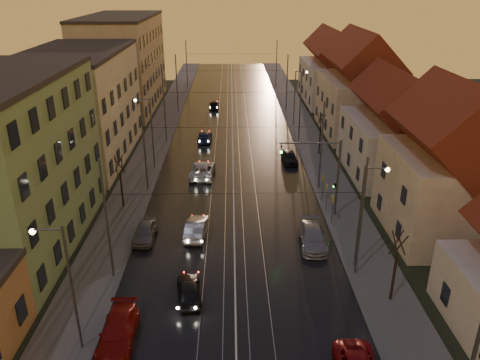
{
  "coord_description": "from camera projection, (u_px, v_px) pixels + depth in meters",
  "views": [
    {
      "loc": [
        -0.19,
        -18.94,
        19.47
      ],
      "look_at": [
        0.57,
        19.23,
        3.06
      ],
      "focal_mm": 35.0,
      "sensor_mm": 36.0,
      "label": 1
    }
  ],
  "objects": [
    {
      "name": "catenary_pole_r_5",
      "position": [
        276.0,
        64.0,
        89.6
      ],
      "size": [
        0.16,
        0.16,
        9.0
      ],
      "primitive_type": "cylinder",
      "color": "#595B60",
      "rests_on": "ground"
    },
    {
      "name": "catenary_pole_l_4",
      "position": [
        177.0,
        84.0,
        72.76
      ],
      "size": [
        0.16,
        0.16,
        9.0
      ],
      "primitive_type": "cylinder",
      "color": "#595B60",
      "rests_on": "ground"
    },
    {
      "name": "catenary_pole_l_2",
      "position": [
        144.0,
        148.0,
        45.2
      ],
      "size": [
        0.16,
        0.16,
        9.0
      ],
      "primitive_type": "cylinder",
      "color": "#595B60",
      "rests_on": "ground"
    },
    {
      "name": "catenary_pole_r_4",
      "position": [
        287.0,
        83.0,
        73.07
      ],
      "size": [
        0.16,
        0.16,
        9.0
      ],
      "primitive_type": "cylinder",
      "color": "#595B60",
      "rests_on": "ground"
    },
    {
      "name": "bare_tree_1",
      "position": [
        395.0,
        269.0,
        29.8
      ],
      "size": [
        1.09,
        1.09,
        5.11
      ],
      "color": "black",
      "rests_on": "ground"
    },
    {
      "name": "parked_right_2",
      "position": [
        289.0,
        157.0,
        53.74
      ],
      "size": [
        1.8,
        4.05,
        1.36
      ],
      "primitive_type": "imported",
      "rotation": [
        0.0,
        0.0,
        0.05
      ],
      "color": "black",
      "rests_on": "ground"
    },
    {
      "name": "catenary_pole_l_5",
      "position": [
        187.0,
        65.0,
        89.29
      ],
      "size": [
        0.16,
        0.16,
        9.0
      ],
      "primitive_type": "cylinder",
      "color": "#595B60",
      "rests_on": "ground"
    },
    {
      "name": "traffic_light_mast",
      "position": [
        327.0,
        168.0,
        39.95
      ],
      "size": [
        5.3,
        0.32,
        7.2
      ],
      "color": "#595B60",
      "rests_on": "ground"
    },
    {
      "name": "catenary_pole_r_2",
      "position": [
        321.0,
        146.0,
        45.51
      ],
      "size": [
        0.16,
        0.16,
        9.0
      ],
      "primitive_type": "cylinder",
      "color": "#595B60",
      "rests_on": "ground"
    },
    {
      "name": "catenary_pole_l_3",
      "position": [
        164.0,
        108.0,
        58.98
      ],
      "size": [
        0.16,
        0.16,
        9.0
      ],
      "primitive_type": "cylinder",
      "color": "#595B60",
      "rests_on": "ground"
    },
    {
      "name": "driving_car_2",
      "position": [
        203.0,
        170.0,
        49.95
      ],
      "size": [
        2.77,
        5.37,
        1.45
      ],
      "primitive_type": "imported",
      "rotation": [
        0.0,
        0.0,
        3.07
      ],
      "color": "#BDBDBD",
      "rests_on": "ground"
    },
    {
      "name": "catenary_pole_r_1",
      "position": [
        361.0,
        219.0,
        31.73
      ],
      "size": [
        0.16,
        0.16,
        9.0
      ],
      "primitive_type": "cylinder",
      "color": "#595B60",
      "rests_on": "ground"
    },
    {
      "name": "parked_left_2",
      "position": [
        118.0,
        332.0,
        27.08
      ],
      "size": [
        2.0,
        4.8,
        1.38
      ],
      "primitive_type": "imported",
      "rotation": [
        0.0,
        0.0,
        0.01
      ],
      "color": "maroon",
      "rests_on": "ground"
    },
    {
      "name": "bare_tree_0",
      "position": [
        121.0,
        183.0,
        42.29
      ],
      "size": [
        1.09,
        1.09,
        5.11
      ],
      "color": "black",
      "rests_on": "ground"
    },
    {
      "name": "apartment_left_3",
      "position": [
        123.0,
        64.0,
        75.28
      ],
      "size": [
        10.0,
        24.0,
        14.0
      ],
      "primitive_type": "cube",
      "color": "#9E8766",
      "rests_on": "ground"
    },
    {
      "name": "bare_tree_2",
      "position": [
        320.0,
        135.0,
        55.53
      ],
      "size": [
        1.09,
        1.09,
        5.11
      ],
      "color": "black",
      "rests_on": "ground"
    },
    {
      "name": "apartment_left_2",
      "position": [
        80.0,
        107.0,
        53.63
      ],
      "size": [
        10.0,
        20.0,
        12.0
      ],
      "primitive_type": "cube",
      "color": "#C4B797",
      "rests_on": "ground"
    },
    {
      "name": "driving_car_3",
      "position": [
        205.0,
        137.0,
        60.88
      ],
      "size": [
        1.85,
        4.32,
        1.24
      ],
      "primitive_type": "imported",
      "rotation": [
        0.0,
        0.0,
        3.12
      ],
      "color": "#162144",
      "rests_on": "ground"
    },
    {
      "name": "tram_rail_1",
      "position": [
        227.0,
        139.0,
        61.79
      ],
      "size": [
        0.06,
        120.0,
        0.03
      ],
      "primitive_type": "cube",
      "color": "gray",
      "rests_on": "road"
    },
    {
      "name": "tram_rail_2",
      "position": [
        238.0,
        139.0,
        61.82
      ],
      "size": [
        0.06,
        120.0,
        0.03
      ],
      "primitive_type": "cube",
      "color": "gray",
      "rests_on": "road"
    },
    {
      "name": "tram_rail_0",
      "position": [
        216.0,
        139.0,
        61.77
      ],
      "size": [
        0.06,
        120.0,
        0.03
      ],
      "primitive_type": "cube",
      "color": "gray",
      "rests_on": "road"
    },
    {
      "name": "sidewalk_right",
      "position": [
        308.0,
        138.0,
        61.98
      ],
      "size": [
        4.0,
        120.0,
        0.15
      ],
      "primitive_type": "cube",
      "color": "#4C4C4C",
      "rests_on": "ground"
    },
    {
      "name": "tram_rail_3",
      "position": [
        249.0,
        139.0,
        61.85
      ],
      "size": [
        0.06,
        120.0,
        0.03
      ],
      "primitive_type": "cube",
      "color": "gray",
      "rests_on": "road"
    },
    {
      "name": "catenary_pole_r_3",
      "position": [
        300.0,
        108.0,
        59.29
      ],
      "size": [
        0.16,
        0.16,
        9.0
      ],
      "primitive_type": "cylinder",
      "color": "#595B60",
      "rests_on": "ground"
    },
    {
      "name": "house_right_2",
      "position": [
        394.0,
        132.0,
        49.28
      ],
      "size": [
        9.18,
        12.24,
        9.2
      ],
      "color": "beige",
      "rests_on": "ground"
    },
    {
      "name": "house_right_1",
      "position": [
        448.0,
        172.0,
        37.02
      ],
      "size": [
        8.67,
        10.2,
        10.8
      ],
      "color": "#B6A78C",
      "rests_on": "ground"
    },
    {
      "name": "road",
      "position": [
        233.0,
        139.0,
        61.82
      ],
      "size": [
        16.0,
        120.0,
        0.04
      ],
      "primitive_type": "cube",
      "color": "black",
      "rests_on": "ground"
    },
    {
      "name": "parked_right_1",
      "position": [
        313.0,
        237.0,
        36.98
      ],
      "size": [
        2.25,
        5.03,
        1.43
      ],
      "primitive_type": "imported",
      "rotation": [
        0.0,
        0.0,
        -0.05
      ],
      "color": "#9E9EA3",
      "rests_on": "ground"
    },
    {
      "name": "sidewalk_left",
      "position": [
        157.0,
        139.0,
        61.62
      ],
      "size": [
        4.0,
        120.0,
        0.15
      ],
      "primitive_type": "cube",
      "color": "#4C4C4C",
      "rests_on": "ground"
    },
    {
      "name": "street_lamp_3",
      "position": [
        297.0,
        92.0,
        65.58
      ],
      "size": [
        1.75,
        0.32,
        8.0
      ],
      "color": "#595B60",
      "rests_on": "ground"
    },
    {
      "name": "apartment_left_1",
      "position": [
        1.0,
        167.0,
        35.06
      ],
      "size": [
        10.0,
        18.0,
        13.0
      ],
      "primitive_type": "cube",
      "color": "#75965F",
      "rests_on": "ground"
    },
    {
      "name": "street_lamp_2",
      "position": [
        149.0,
        126.0,
        50.55
      ],
      "size": [
        1.75,
        0.32,
        8.0
      ],
      "color": "#595B60",
      "rests_on": "ground"
    },
    {
      "name": "driving_car_1",
      "position": [
        196.0,
        228.0,
        38.34
      ],
      "size": [
        1.87,
        4.48,
        1.44
      ],
      "primitive_type": "imported",
      "rotation": [
        0.0,
        0.0,
        3.06
      ],
      "color": "#98989D",
      "rests_on": "ground"
    },
    {
      "name": "house_right_4",
      "position": [
        332.0,
        72.0,
        79.43
      ],
      "size": [
        9.18,
        16.32,
        10.0
      ],
      "color": "beige",
      "rests_on": "ground"
    },
    {
      "name": "driving_car_0",
      "position": [
        189.0,
        290.0,
        30.79
      ],
      "size": [
        2.03,
        4.04,
        1.32
      ],
      "primitive_type": "imported",
      "rotation": [
        0.0,
        0.0,
        3.27
      ],
      "color": "black",
      "rests_on": "ground"
    },
    {
      "name": "catenary_pole_l_1",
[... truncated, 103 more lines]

